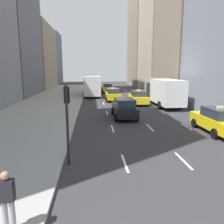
{
  "coord_description": "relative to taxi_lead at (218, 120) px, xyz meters",
  "views": [
    {
      "loc": [
        -1.64,
        -1.34,
        4.23
      ],
      "look_at": [
        -0.38,
        12.49,
        1.54
      ],
      "focal_mm": 35.0,
      "sensor_mm": 36.0,
      "label": 1
    }
  ],
  "objects": [
    {
      "name": "lane_markings",
      "position": [
        -4.2,
        10.65,
        -0.87
      ],
      "size": [
        5.72,
        56.0,
        0.01
      ],
      "color": "white",
      "rests_on": "ground"
    },
    {
      "name": "taxi_second",
      "position": [
        -5.6,
        27.01,
        0.0
      ],
      "size": [
        2.02,
        4.4,
        1.87
      ],
      "color": "yellow",
      "rests_on": "ground"
    },
    {
      "name": "city_bus",
      "position": [
        -8.41,
        23.92,
        0.91
      ],
      "size": [
        2.8,
        11.61,
        3.25
      ],
      "color": "silver",
      "rests_on": "ground"
    },
    {
      "name": "traffic_light_pole",
      "position": [
        -9.55,
        -4.18,
        1.53
      ],
      "size": [
        0.24,
        0.42,
        3.6
      ],
      "color": "black",
      "rests_on": "ground"
    },
    {
      "name": "pedestrian_near_curb",
      "position": [
        -10.6,
        -8.54,
        0.19
      ],
      "size": [
        0.36,
        0.22,
        1.65
      ],
      "color": "gray",
      "rests_on": "sidewalk_left"
    },
    {
      "name": "building_row_left",
      "position": [
        -20.8,
        20.22,
        11.98
      ],
      "size": [
        6.0,
        71.16,
        37.17
      ],
      "color": "#4C515B",
      "rests_on": "ground"
    },
    {
      "name": "taxi_third",
      "position": [
        -5.6,
        16.1,
        0.0
      ],
      "size": [
        2.02,
        4.4,
        1.87
      ],
      "color": "yellow",
      "rests_on": "ground"
    },
    {
      "name": "sedan_black_near",
      "position": [
        -5.6,
        5.33,
        0.01
      ],
      "size": [
        2.02,
        4.76,
        1.74
      ],
      "color": "black",
      "rests_on": "ground"
    },
    {
      "name": "taxi_fourth",
      "position": [
        -2.8,
        12.56,
        0.0
      ],
      "size": [
        2.02,
        4.4,
        1.87
      ],
      "color": "yellow",
      "rests_on": "ground"
    },
    {
      "name": "sidewalk_left",
      "position": [
        -13.8,
        14.65,
        -0.81
      ],
      "size": [
        8.0,
        66.0,
        0.15
      ],
      "primitive_type": "cube",
      "color": "#9E9E99",
      "rests_on": "ground"
    },
    {
      "name": "taxi_lead",
      "position": [
        0.0,
        0.0,
        0.0
      ],
      "size": [
        2.02,
        4.4,
        1.87
      ],
      "color": "yellow",
      "rests_on": "ground"
    },
    {
      "name": "box_truck",
      "position": [
        0.0,
        11.26,
        0.83
      ],
      "size": [
        2.58,
        8.4,
        3.15
      ],
      "color": "#262628",
      "rests_on": "ground"
    }
  ]
}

